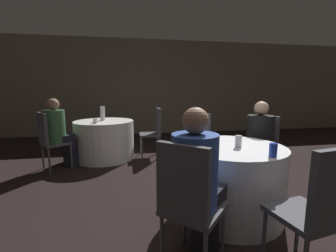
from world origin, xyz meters
The scene contains 18 objects.
ground_plane centered at (0.00, 0.00, 0.00)m, with size 16.00×16.00×0.00m, color black.
wall_back centered at (0.00, 4.80, 1.40)m, with size 16.00×0.06×2.80m.
table_near centered at (-0.07, 0.06, 0.37)m, with size 1.09×1.09×0.73m.
table_far centered at (-1.58, 2.32, 0.37)m, with size 1.11×1.11×0.73m.
chair_near_southwest centered at (-0.72, -0.65, 0.57)m, with size 0.57×0.57×0.96m.
chair_near_south centered at (0.09, -0.89, 0.57)m, with size 0.46×0.46×0.96m.
chair_near_north centered at (-0.10, 1.02, 0.57)m, with size 0.41×0.42×0.96m.
chair_near_northeast centered at (0.67, 0.67, 0.57)m, with size 0.56×0.56×0.96m.
chair_far_southwest centered at (-2.39, 1.77, 0.57)m, with size 0.56×0.56×0.96m.
chair_far_east centered at (-0.61, 2.32, 0.57)m, with size 0.41×0.40×0.96m.
person_black_shirt centered at (0.55, 0.57, 0.59)m, with size 0.48×0.47×1.16m.
person_blue_shirt centered at (-0.61, -0.53, 0.60)m, with size 0.47×0.47×1.19m.
person_green_jacket centered at (-2.25, 1.87, 0.59)m, with size 0.47×0.44×1.18m.
pizza_plate_near centered at (-0.21, 0.34, 0.74)m, with size 0.25×0.25×0.02m.
soda_can_blue centered at (0.10, -0.38, 0.80)m, with size 0.07×0.07×0.12m.
soda_can_silver centered at (-0.03, -0.02, 0.80)m, with size 0.07×0.07×0.12m.
bottle_far centered at (-1.61, 2.38, 0.87)m, with size 0.09×0.09×0.27m.
cup_far centered at (-1.69, 1.99, 0.78)m, with size 0.07×0.07×0.09m.
Camera 1 is at (-1.10, -2.06, 1.30)m, focal length 24.00 mm.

